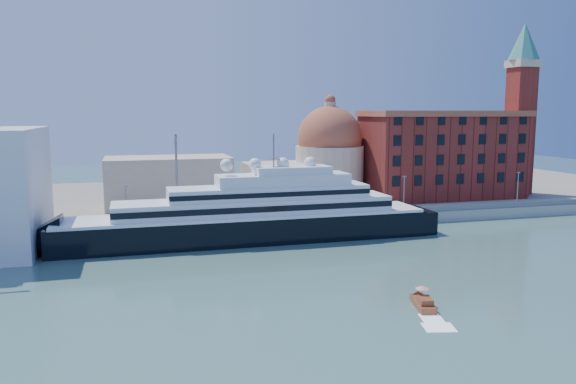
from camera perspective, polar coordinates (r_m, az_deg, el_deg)
name	(u,v)px	position (r m, az deg, el deg)	size (l,w,h in m)	color
ground	(324,270)	(90.26, 3.63, -7.89)	(400.00, 400.00, 0.00)	#335953
quay	(271,222)	(121.66, -1.70, -3.08)	(180.00, 10.00, 2.50)	gray
land	(236,196)	(161.21, -5.26, -0.43)	(260.00, 72.00, 2.00)	slate
quay_fence	(277,217)	(117.03, -1.16, -2.60)	(180.00, 0.10, 1.20)	slate
superyacht	(235,221)	(108.46, -5.42, -2.91)	(81.23, 11.26, 24.28)	black
water_taxi	(423,302)	(75.32, 13.56, -10.84)	(3.36, 6.27, 2.83)	brown
warehouse	(442,154)	(156.79, 15.39, 3.78)	(43.00, 19.00, 23.25)	maroon
campanile	(521,98)	(170.13, 22.60, 8.81)	(8.40, 8.40, 47.00)	maroon
church	(273,167)	(144.58, -1.56, 2.57)	(66.00, 18.00, 25.50)	beige
lamp_posts	(214,186)	(116.17, -7.58, 0.62)	(120.80, 2.40, 18.00)	slate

